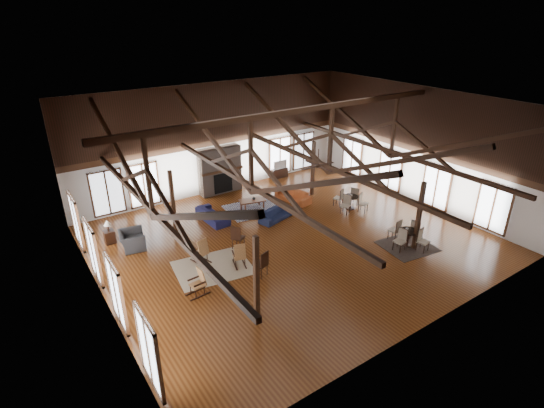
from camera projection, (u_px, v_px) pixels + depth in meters
floor at (291, 240)px, 18.89m from camera, size 16.00×16.00×0.00m
ceiling at (294, 105)px, 16.39m from camera, size 16.00×14.00×0.02m
wall_back at (216, 139)px, 22.92m from camera, size 16.00×0.02×6.00m
wall_front at (435, 249)px, 12.37m from camera, size 16.00×0.02×6.00m
wall_left at (92, 227)px, 13.57m from camera, size 0.02×14.00×6.00m
wall_right at (418, 146)px, 21.71m from camera, size 0.02×14.00×6.00m
roof_truss at (293, 154)px, 17.21m from camera, size 15.60×14.07×3.14m
post_grid at (292, 209)px, 18.26m from camera, size 8.16×7.16×3.05m
fireplace at (220, 170)px, 23.38m from camera, size 2.50×0.69×2.60m
ceiling_fan at (318, 165)px, 16.84m from camera, size 1.60×1.60×0.75m
sofa_navy_front at (276, 214)px, 20.68m from camera, size 1.97×1.19×0.54m
sofa_navy_left at (213, 215)px, 20.56m from camera, size 2.13×0.91×0.61m
sofa_orange at (293, 196)px, 22.70m from camera, size 2.13×1.18×0.59m
coffee_table at (252, 201)px, 21.70m from camera, size 1.42×0.92×0.50m
vase at (254, 198)px, 21.69m from camera, size 0.21×0.21×0.17m
armchair at (132, 240)px, 18.13m from camera, size 1.34×1.22×0.76m
side_table_lamp at (109, 234)px, 18.53m from camera, size 0.43×0.43×1.11m
rocking_chair_a at (202, 252)px, 17.02m from camera, size 0.65×0.93×1.08m
rocking_chair_b at (240, 256)px, 16.79m from camera, size 0.63×0.88×1.03m
rocking_chair_c at (199, 282)px, 15.14m from camera, size 0.84×0.50×1.04m
side_chair_a at (237, 236)px, 17.95m from camera, size 0.64×0.64×1.10m
side_chair_b at (262, 262)px, 16.08m from camera, size 0.58×0.58×1.08m
cafe_table_near at (409, 235)px, 18.34m from camera, size 1.89×1.89×0.97m
cafe_table_far at (351, 200)px, 21.73m from camera, size 1.83×1.83×0.95m
cup_near at (407, 229)px, 18.28m from camera, size 0.13×0.13×0.09m
cup_far at (351, 195)px, 21.65m from camera, size 0.14×0.14×0.09m
tv_console at (279, 173)px, 25.91m from camera, size 1.11×0.42×0.55m
television at (279, 165)px, 25.70m from camera, size 0.92×0.12×0.53m
rug_tan at (213, 268)px, 16.87m from camera, size 3.24×2.71×0.01m
rug_navy at (255, 208)px, 21.93m from camera, size 3.13×2.49×0.01m
rug_dark at (407, 246)px, 18.41m from camera, size 2.37×2.20×0.01m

